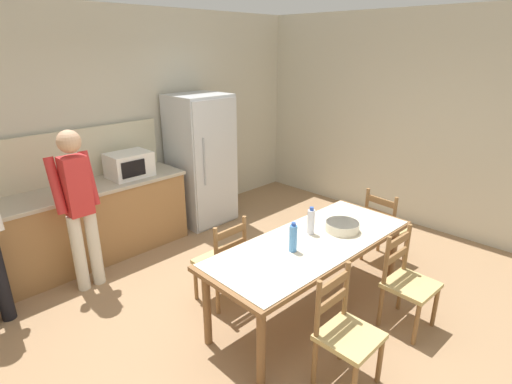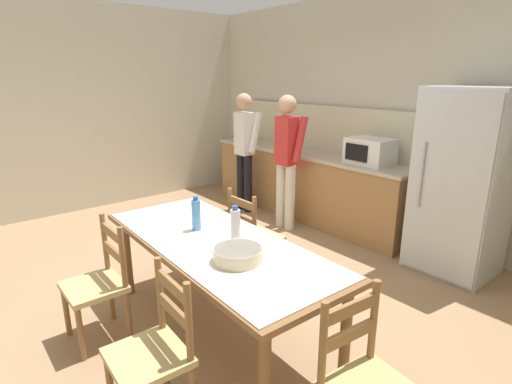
{
  "view_description": "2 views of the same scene",
  "coord_description": "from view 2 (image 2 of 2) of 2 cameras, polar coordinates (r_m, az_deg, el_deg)",
  "views": [
    {
      "loc": [
        -2.18,
        -2.17,
        2.44
      ],
      "look_at": [
        0.43,
        0.39,
        1.09
      ],
      "focal_mm": 28.0,
      "sensor_mm": 36.0,
      "label": 1
    },
    {
      "loc": [
        2.76,
        -1.75,
        1.92
      ],
      "look_at": [
        0.23,
        0.35,
        0.96
      ],
      "focal_mm": 28.0,
      "sensor_mm": 36.0,
      "label": 2
    }
  ],
  "objects": [
    {
      "name": "serving_bowl",
      "position": [
        2.6,
        -2.59,
        -8.77
      ],
      "size": [
        0.32,
        0.32,
        0.09
      ],
      "color": "beige",
      "rests_on": "dining_table"
    },
    {
      "name": "wall_left",
      "position": [
        6.28,
        -23.84,
        10.72
      ],
      "size": [
        0.12,
        5.2,
        2.9
      ],
      "primitive_type": "cube",
      "color": "beige",
      "rests_on": "ground"
    },
    {
      "name": "dining_table",
      "position": [
        2.97,
        -5.79,
        -8.24
      ],
      "size": [
        2.16,
        0.91,
        0.76
      ],
      "rotation": [
        0.0,
        0.0,
        -0.03
      ],
      "color": "brown",
      "rests_on": "ground"
    },
    {
      "name": "wall_back",
      "position": [
        5.22,
        18.55,
        10.38
      ],
      "size": [
        6.52,
        0.12,
        2.9
      ],
      "primitive_type": "cube",
      "color": "beige",
      "rests_on": "ground"
    },
    {
      "name": "bottle_off_centre",
      "position": [
        2.87,
        -2.96,
        -4.75
      ],
      "size": [
        0.07,
        0.07,
        0.27
      ],
      "color": "silver",
      "rests_on": "dining_table"
    },
    {
      "name": "chair_side_far_left",
      "position": [
        3.81,
        -0.43,
        -6.46
      ],
      "size": [
        0.42,
        0.4,
        0.91
      ],
      "rotation": [
        0.0,
        0.0,
        3.14
      ],
      "color": "olive",
      "rests_on": "ground"
    },
    {
      "name": "microwave",
      "position": [
        4.86,
        15.96,
        5.63
      ],
      "size": [
        0.5,
        0.39,
        0.3
      ],
      "color": "white",
      "rests_on": "kitchen_counter"
    },
    {
      "name": "counter_splashback",
      "position": [
        5.71,
        9.59,
        9.07
      ],
      "size": [
        3.2,
        0.03,
        0.6
      ],
      "primitive_type": "cube",
      "color": "beige",
      "rests_on": "kitchen_counter"
    },
    {
      "name": "person_at_counter",
      "position": [
        5.03,
        4.41,
        5.22
      ],
      "size": [
        0.43,
        0.29,
        1.69
      ],
      "rotation": [
        0.0,
        0.0,
        1.57
      ],
      "color": "silver",
      "rests_on": "ground"
    },
    {
      "name": "refrigerator",
      "position": [
        4.37,
        27.37,
        1.16
      ],
      "size": [
        0.76,
        0.73,
        1.82
      ],
      "color": "silver",
      "rests_on": "ground"
    },
    {
      "name": "person_at_sink",
      "position": [
        5.69,
        -1.62,
        6.52
      ],
      "size": [
        0.42,
        0.29,
        1.68
      ],
      "rotation": [
        0.0,
        0.0,
        1.57
      ],
      "color": "black",
      "rests_on": "ground"
    },
    {
      "name": "chair_side_near_left",
      "position": [
        3.23,
        -21.54,
        -12.09
      ],
      "size": [
        0.42,
        0.4,
        0.91
      ],
      "rotation": [
        0.0,
        0.0,
        -0.01
      ],
      "color": "olive",
      "rests_on": "ground"
    },
    {
      "name": "ground_plane",
      "position": [
        3.79,
        -6.5,
        -14.21
      ],
      "size": [
        8.32,
        8.32,
        0.0
      ],
      "primitive_type": "plane",
      "color": "#9E7A56"
    },
    {
      "name": "bottle_near_centre",
      "position": [
        3.11,
        -8.55,
        -3.18
      ],
      "size": [
        0.07,
        0.07,
        0.27
      ],
      "color": "#4C8ED6",
      "rests_on": "dining_table"
    },
    {
      "name": "kitchen_counter",
      "position": [
        5.62,
        7.14,
        1.21
      ],
      "size": [
        3.24,
        0.66,
        0.92
      ],
      "color": "#9E7042",
      "rests_on": "ground"
    },
    {
      "name": "chair_side_near_right",
      "position": [
        2.45,
        -14.35,
        -21.34
      ],
      "size": [
        0.44,
        0.42,
        0.91
      ],
      "rotation": [
        0.0,
        0.0,
        -0.05
      ],
      "color": "olive",
      "rests_on": "ground"
    }
  ]
}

